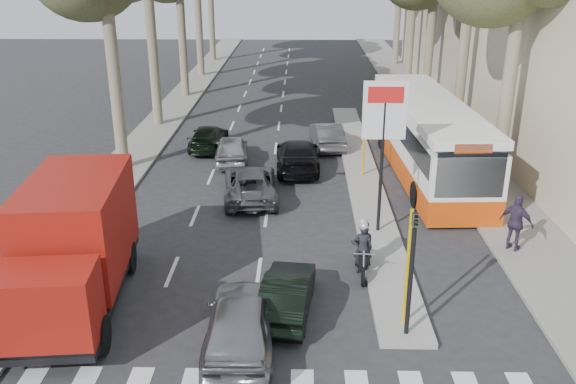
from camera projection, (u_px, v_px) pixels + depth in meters
The scene contains 18 objects.
ground at pixel (285, 306), 17.65m from camera, with size 120.00×120.00×0.00m, color #28282B.
sidewalk_right at pixel (423, 106), 40.75m from camera, with size 3.20×70.00×0.12m, color gray.
median_left at pixel (184, 96), 43.88m from camera, with size 2.40×64.00×0.12m, color gray.
traffic_island at pixel (362, 176), 27.80m from camera, with size 1.50×26.00×0.16m, color gray.
billboard at pixel (383, 136), 20.90m from camera, with size 1.50×12.10×5.60m.
traffic_light_island at pixel (413, 254), 15.29m from camera, with size 0.16×0.41×3.60m.
silver_hatchback at pixel (240, 322), 15.54m from camera, with size 1.77×4.40×1.50m, color gray.
dark_hatchback at pixel (287, 293), 17.15m from camera, with size 1.29×3.71×1.22m, color black.
queue_car_a at pixel (250, 184), 25.29m from camera, with size 2.13×4.61×1.28m, color #53545C.
queue_car_b at pixel (297, 155), 28.73m from camera, with size 1.97×4.86×1.41m, color black.
queue_car_c at pixel (231, 149), 29.70m from camera, with size 1.59×3.96×1.35m, color #A9ACB1.
queue_car_d at pixel (327, 135), 32.04m from camera, with size 1.40×4.02×1.32m, color #505258.
queue_car_e at pixel (208, 137), 31.86m from camera, with size 1.70×4.17×1.21m, color black.
red_truck at pixel (73, 244), 17.15m from camera, with size 3.16×6.94×3.59m.
city_bus at pixel (427, 135), 27.92m from camera, with size 3.43×13.15×3.43m.
motorcycle at pixel (363, 247), 19.37m from camera, with size 0.78×2.12×1.80m.
pedestrian_near at pixel (516, 223), 20.45m from camera, with size 1.16×0.57×1.98m, color #3D2F47.
pedestrian_far at pixel (469, 142), 29.51m from camera, with size 1.21×0.54×1.87m, color brown.
Camera 1 is at (0.42, -15.24, 9.49)m, focal length 38.00 mm.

